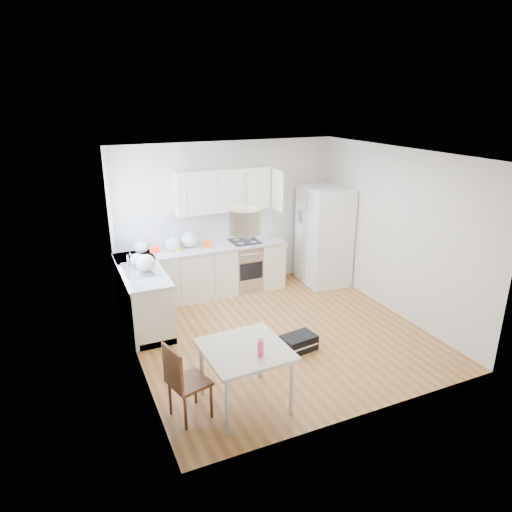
{
  "coord_description": "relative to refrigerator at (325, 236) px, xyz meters",
  "views": [
    {
      "loc": [
        -2.85,
        -5.53,
        3.43
      ],
      "look_at": [
        -0.2,
        0.4,
        1.15
      ],
      "focal_mm": 32.0,
      "sensor_mm": 36.0,
      "label": 1
    }
  ],
  "objects": [
    {
      "name": "floor",
      "position": [
        -1.72,
        -1.5,
        -0.93
      ],
      "size": [
        4.2,
        4.2,
        0.0
      ],
      "primitive_type": "plane",
      "color": "brown",
      "rests_on": "ground"
    },
    {
      "name": "ceiling",
      "position": [
        -1.72,
        -1.5,
        1.77
      ],
      "size": [
        4.2,
        4.2,
        0.0
      ],
      "primitive_type": "plane",
      "rotation": [
        3.14,
        0.0,
        0.0
      ],
      "color": "white",
      "rests_on": "wall_back"
    },
    {
      "name": "wall_back",
      "position": [
        -1.72,
        0.6,
        0.42
      ],
      "size": [
        4.2,
        0.0,
        4.2
      ],
      "primitive_type": "plane",
      "rotation": [
        1.57,
        0.0,
        0.0
      ],
      "color": "beige",
      "rests_on": "floor"
    },
    {
      "name": "wall_left",
      "position": [
        -3.82,
        -1.5,
        0.42
      ],
      "size": [
        0.0,
        4.2,
        4.2
      ],
      "primitive_type": "plane",
      "rotation": [
        1.57,
        0.0,
        1.57
      ],
      "color": "beige",
      "rests_on": "floor"
    },
    {
      "name": "wall_right",
      "position": [
        0.38,
        -1.5,
        0.42
      ],
      "size": [
        0.0,
        4.2,
        4.2
      ],
      "primitive_type": "plane",
      "rotation": [
        1.57,
        0.0,
        -1.57
      ],
      "color": "beige",
      "rests_on": "floor"
    },
    {
      "name": "window_glassblock",
      "position": [
        -3.81,
        -0.35,
        0.82
      ],
      "size": [
        0.02,
        1.0,
        1.0
      ],
      "primitive_type": "cube",
      "color": "#BFE0F9",
      "rests_on": "wall_left"
    },
    {
      "name": "cabinets_back",
      "position": [
        -2.32,
        0.3,
        -0.49
      ],
      "size": [
        3.0,
        0.6,
        0.88
      ],
      "primitive_type": "cube",
      "color": "silver",
      "rests_on": "floor"
    },
    {
      "name": "cabinets_left",
      "position": [
        -3.52,
        -0.3,
        -0.49
      ],
      "size": [
        0.6,
        1.8,
        0.88
      ],
      "primitive_type": "cube",
      "color": "silver",
      "rests_on": "floor"
    },
    {
      "name": "counter_back",
      "position": [
        -2.32,
        0.3,
        -0.03
      ],
      "size": [
        3.02,
        0.64,
        0.04
      ],
      "primitive_type": "cube",
      "color": "#AEB0B3",
      "rests_on": "cabinets_back"
    },
    {
      "name": "counter_left",
      "position": [
        -3.52,
        -0.3,
        -0.03
      ],
      "size": [
        0.64,
        1.82,
        0.04
      ],
      "primitive_type": "cube",
      "color": "#AEB0B3",
      "rests_on": "cabinets_left"
    },
    {
      "name": "backsplash_back",
      "position": [
        -2.32,
        0.6,
        0.28
      ],
      "size": [
        3.0,
        0.01,
        0.58
      ],
      "primitive_type": "cube",
      "color": "white",
      "rests_on": "wall_back"
    },
    {
      "name": "backsplash_left",
      "position": [
        -3.81,
        -0.3,
        0.28
      ],
      "size": [
        0.01,
        1.8,
        0.58
      ],
      "primitive_type": "cube",
      "color": "white",
      "rests_on": "wall_left"
    },
    {
      "name": "upper_cabinets",
      "position": [
        -1.87,
        0.44,
        0.95
      ],
      "size": [
        1.7,
        0.32,
        0.75
      ],
      "primitive_type": "cube",
      "color": "silver",
      "rests_on": "wall_back"
    },
    {
      "name": "range_oven",
      "position": [
        -1.52,
        0.3,
        -0.49
      ],
      "size": [
        0.5,
        0.61,
        0.88
      ],
      "primitive_type": null,
      "color": "#B9BBBD",
      "rests_on": "floor"
    },
    {
      "name": "sink",
      "position": [
        -3.52,
        -0.35,
        -0.01
      ],
      "size": [
        0.5,
        0.8,
        0.16
      ],
      "primitive_type": null,
      "color": "#B9BBBD",
      "rests_on": "counter_left"
    },
    {
      "name": "refrigerator",
      "position": [
        0.0,
        0.0,
        0.0
      ],
      "size": [
        0.92,
        0.97,
        1.86
      ],
      "primitive_type": null,
      "rotation": [
        0.0,
        0.0,
        -0.05
      ],
      "color": "white",
      "rests_on": "floor"
    },
    {
      "name": "dining_table",
      "position": [
        -2.84,
        -2.85,
        -0.27
      ],
      "size": [
        0.97,
        0.97,
        0.74
      ],
      "rotation": [
        0.0,
        0.0,
        0.04
      ],
      "color": "beige",
      "rests_on": "floor"
    },
    {
      "name": "dining_chair",
      "position": [
        -3.49,
        -2.81,
        -0.46
      ],
      "size": [
        0.48,
        0.48,
        0.93
      ],
      "primitive_type": null,
      "rotation": [
        0.0,
        0.0,
        0.26
      ],
      "color": "#4E2A17",
      "rests_on": "floor"
    },
    {
      "name": "drink_bottle",
      "position": [
        -2.75,
        -3.08,
        -0.07
      ],
      "size": [
        0.07,
        0.07,
        0.24
      ],
      "primitive_type": "cylinder",
      "rotation": [
        0.0,
        0.0,
        -0.05
      ],
      "color": "#EE4276",
      "rests_on": "dining_table"
    },
    {
      "name": "gym_bag",
      "position": [
        -1.68,
        -2.06,
        -0.82
      ],
      "size": [
        0.52,
        0.38,
        0.22
      ],
      "primitive_type": "cube",
      "rotation": [
        0.0,
        0.0,
        0.14
      ],
      "color": "black",
      "rests_on": "floor"
    },
    {
      "name": "pendant_lamp",
      "position": [
        -2.77,
        -2.72,
        1.25
      ],
      "size": [
        0.42,
        0.42,
        0.26
      ],
      "primitive_type": "cylinder",
      "rotation": [
        0.0,
        0.0,
        -0.28
      ],
      "color": "beige",
      "rests_on": "ceiling"
    },
    {
      "name": "grocery_bag_a",
      "position": [
        -3.36,
        0.41,
        0.1
      ],
      "size": [
        0.24,
        0.2,
        0.21
      ],
      "primitive_type": "ellipsoid",
      "color": "silver",
      "rests_on": "counter_back"
    },
    {
      "name": "grocery_bag_b",
      "position": [
        -2.85,
        0.32,
        0.11
      ],
      "size": [
        0.26,
        0.22,
        0.23
      ],
      "primitive_type": "ellipsoid",
      "color": "silver",
      "rests_on": "counter_back"
    },
    {
      "name": "grocery_bag_c",
      "position": [
        -2.52,
        0.4,
        0.13
      ],
      "size": [
        0.31,
        0.26,
        0.28
      ],
      "primitive_type": "ellipsoid",
      "color": "silver",
      "rests_on": "counter_back"
    },
    {
      "name": "grocery_bag_d",
      "position": [
        -3.54,
        -0.14,
        0.09
      ],
      "size": [
        0.22,
        0.18,
        0.19
      ],
      "primitive_type": "ellipsoid",
      "color": "silver",
      "rests_on": "counter_back"
    },
    {
      "name": "grocery_bag_e",
      "position": [
        -3.46,
        -0.44,
        0.12
      ],
      "size": [
        0.29,
        0.25,
        0.26
      ],
      "primitive_type": "ellipsoid",
      "color": "silver",
      "rests_on": "counter_left"
    },
    {
      "name": "snack_orange",
      "position": [
        -2.25,
        0.28,
        0.05
      ],
      "size": [
        0.16,
        0.11,
        0.11
      ],
      "primitive_type": "cube",
      "rotation": [
        0.0,
        0.0,
        -0.04
      ],
      "color": "#F15315",
      "rests_on": "counter_back"
    },
    {
      "name": "snack_yellow",
      "position": [
        -2.82,
        0.32,
        0.05
      ],
      "size": [
        0.2,
        0.18,
        0.12
      ],
      "primitive_type": "cube",
      "rotation": [
        0.0,
        0.0,
        -0.51
      ],
      "color": "yellow",
      "rests_on": "counter_back"
    },
    {
      "name": "snack_red",
      "position": [
        -3.15,
        0.36,
        0.04
      ],
      "size": [
        0.17,
        0.15,
        0.1
      ],
      "primitive_type": "cube",
      "rotation": [
        0.0,
        0.0,
        0.58
      ],
      "color": "red",
      "rests_on": "counter_back"
    }
  ]
}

